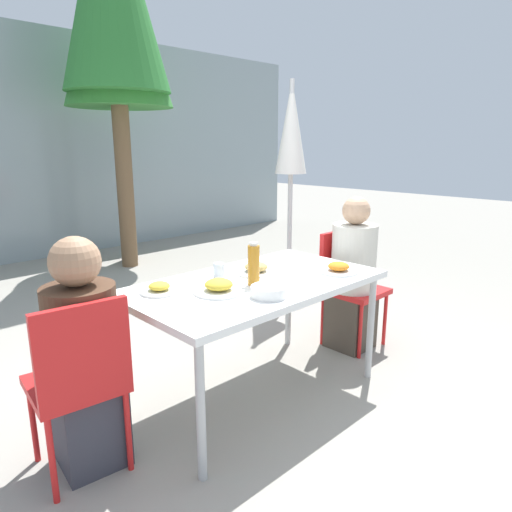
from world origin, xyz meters
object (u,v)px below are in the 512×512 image
Objects in this scene: drinking_cup at (219,271)px; salad_bowl at (269,291)px; person_right at (352,278)px; closed_umbrella at (291,146)px; person_left at (85,361)px; chair_left at (79,375)px; bottle at (254,265)px; tree_behind_left at (114,17)px; chair_right at (347,279)px.

drinking_cup reaches higher than salad_bowl.
person_right is 1.20m from salad_bowl.
drinking_cup is 0.45m from salad_bowl.
closed_umbrella is at bearing 27.89° from drinking_cup.
person_left is 0.96m from salad_bowl.
drinking_cup is at bearing 15.88° from chair_left.
tree_behind_left is (1.22, 3.69, 2.15)m from bottle.
person_right is 1.17m from drinking_cup.
tree_behind_left is at bearing 71.76° from bottle.
person_right is 4.67× the size of bottle.
bottle is at bearing 6.48° from chair_right.
salad_bowl is (-0.03, -0.45, -0.02)m from drinking_cup.
person_left is 2.01m from person_right.
drinking_cup is at bearing -5.70° from chair_right.
closed_umbrella reaches higher than salad_bowl.
chair_left is 4.51× the size of salad_bowl.
closed_umbrella is at bearing 38.80° from salad_bowl.
bottle is 0.06× the size of tree_behind_left.
salad_bowl is (-1.15, -0.26, 0.22)m from person_right.
closed_umbrella is 8.43× the size of bottle.
person_right is at bearing 12.57° from salad_bowl.
person_left is at bearing 157.00° from salad_bowl.
bottle is (-1.12, -0.13, 0.34)m from chair_right.
chair_left is 9.66× the size of drinking_cup.
chair_right is 9.66× the size of drinking_cup.
closed_umbrella is at bearing 35.47° from bottle.
tree_behind_left reaches higher than person_right.
bottle is at bearing -144.53° from closed_umbrella.
person_right is 0.28× the size of tree_behind_left.
chair_right is at bearing -91.56° from tree_behind_left.
drinking_cup is (0.95, 0.16, 0.27)m from chair_left.
person_left is at bearing -174.49° from drinking_cup.
person_left is 12.44× the size of drinking_cup.
closed_umbrella is 1.94m from bottle.
chair_left is 0.76× the size of person_right.
person_left reaches higher than chair_left.
person_right is (2.01, -0.11, 0.01)m from person_left.
bottle is (-1.07, -0.05, 0.31)m from person_right.
chair_left is 0.21× the size of tree_behind_left.
bottle is 4.44m from tree_behind_left.
closed_umbrella reaches higher than person_right.
tree_behind_left reaches higher than bottle.
tree_behind_left is at bearing -92.57° from person_right.
salad_bowl is (-1.58, -1.27, -0.74)m from closed_umbrella.
bottle is at bearing -77.31° from drinking_cup.
person_right is at bearing 3.27° from person_left.
closed_umbrella is 1.89m from drinking_cup.
chair_left is at bearing -121.59° from tree_behind_left.
chair_right is 1.18m from bottle.
bottle reaches higher than chair_left.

